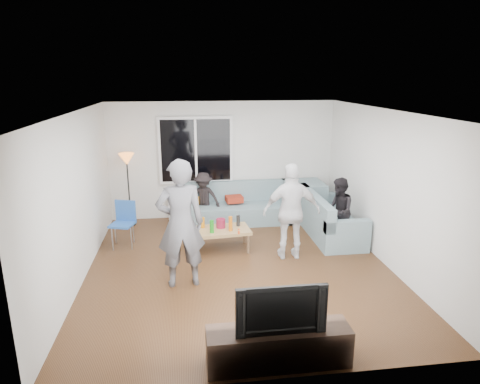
{
  "coord_description": "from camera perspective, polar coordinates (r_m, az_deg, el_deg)",
  "views": [
    {
      "loc": [
        -0.83,
        -6.43,
        3.12
      ],
      "look_at": [
        0.1,
        0.6,
        1.15
      ],
      "focal_mm": 31.32,
      "sensor_mm": 36.0,
      "label": 1
    }
  ],
  "objects": [
    {
      "name": "radiator",
      "position": [
        9.51,
        -5.82,
        -1.74
      ],
      "size": [
        1.3,
        0.12,
        0.62
      ],
      "primitive_type": "cube",
      "color": "silver",
      "rests_on": "floor"
    },
    {
      "name": "side_chair",
      "position": [
        8.16,
        -15.74,
        -4.34
      ],
      "size": [
        0.5,
        0.5,
        0.86
      ],
      "primitive_type": null,
      "rotation": [
        0.0,
        0.0,
        -0.32
      ],
      "color": "#295EB5",
      "rests_on": "floor"
    },
    {
      "name": "window_mullion",
      "position": [
        9.21,
        -6.03,
        5.63
      ],
      "size": [
        0.05,
        0.03,
        1.35
      ],
      "primitive_type": "cube",
      "color": "white",
      "rests_on": "window_frame"
    },
    {
      "name": "bottle_d",
      "position": [
        7.61,
        -1.3,
        -4.34
      ],
      "size": [
        0.07,
        0.07,
        0.27
      ],
      "primitive_type": "cylinder",
      "color": "#CA6212",
      "rests_on": "coffee_table"
    },
    {
      "name": "coffee_table",
      "position": [
        7.81,
        -2.77,
        -6.45
      ],
      "size": [
        1.15,
        0.7,
        0.4
      ],
      "primitive_type": "cube",
      "rotation": [
        0.0,
        0.0,
        0.09
      ],
      "color": "#AA7F52",
      "rests_on": "floor"
    },
    {
      "name": "window_glass",
      "position": [
        9.22,
        -6.03,
        5.64
      ],
      "size": [
        1.5,
        0.02,
        1.35
      ],
      "primitive_type": "cube",
      "color": "black",
      "rests_on": "window_frame"
    },
    {
      "name": "wall_left",
      "position": [
        6.89,
        -21.43,
        -0.89
      ],
      "size": [
        0.04,
        5.5,
        2.6
      ],
      "primitive_type": "cube",
      "color": "silver",
      "rests_on": "ground"
    },
    {
      "name": "pitcher",
      "position": [
        7.78,
        -2.63,
        -4.28
      ],
      "size": [
        0.17,
        0.17,
        0.17
      ],
      "primitive_type": "cylinder",
      "color": "maroon",
      "rests_on": "coffee_table"
    },
    {
      "name": "spectator_right",
      "position": [
        8.17,
        13.28,
        -2.56
      ],
      "size": [
        0.59,
        0.7,
        1.29
      ],
      "primitive_type": "imported",
      "rotation": [
        0.0,
        0.0,
        -1.76
      ],
      "color": "black",
      "rests_on": "floor"
    },
    {
      "name": "ceiling",
      "position": [
        6.5,
        -0.18,
        11.11
      ],
      "size": [
        5.0,
        5.5,
        0.04
      ],
      "primitive_type": "cube",
      "color": "white",
      "rests_on": "ground"
    },
    {
      "name": "bottle_b",
      "position": [
        7.54,
        -3.86,
        -4.72
      ],
      "size": [
        0.08,
        0.08,
        0.23
      ],
      "primitive_type": "cylinder",
      "color": "#178218",
      "rests_on": "coffee_table"
    },
    {
      "name": "player_right",
      "position": [
        7.31,
        7.04,
        -2.68
      ],
      "size": [
        1.02,
        0.48,
        1.7
      ],
      "primitive_type": "imported",
      "rotation": [
        0.0,
        0.0,
        3.08
      ],
      "color": "silver",
      "rests_on": "floor"
    },
    {
      "name": "bottle_a",
      "position": [
        7.8,
        -5.09,
        -4.17
      ],
      "size": [
        0.07,
        0.07,
        0.2
      ],
      "primitive_type": "cylinder",
      "color": "orange",
      "rests_on": "coffee_table"
    },
    {
      "name": "sofa_right_section",
      "position": [
        8.62,
        12.2,
        -3.06
      ],
      "size": [
        2.0,
        0.85,
        0.85
      ],
      "primitive_type": null,
      "rotation": [
        0.0,
        0.0,
        1.57
      ],
      "color": "slate",
      "rests_on": "floor"
    },
    {
      "name": "television",
      "position": [
        4.7,
        5.4,
        -15.2
      ],
      "size": [
        0.99,
        0.13,
        0.57
      ],
      "primitive_type": "imported",
      "color": "black",
      "rests_on": "tv_console"
    },
    {
      "name": "wall_front",
      "position": [
        4.17,
        4.82,
        -10.42
      ],
      "size": [
        5.0,
        0.04,
        2.6
      ],
      "primitive_type": "cube",
      "color": "silver",
      "rests_on": "ground"
    },
    {
      "name": "vase",
      "position": [
        9.37,
        -7.67,
        0.4
      ],
      "size": [
        0.18,
        0.18,
        0.15
      ],
      "primitive_type": "imported",
      "rotation": [
        0.0,
        0.0,
        -0.28
      ],
      "color": "silver",
      "rests_on": "radiator"
    },
    {
      "name": "sofa_back_section",
      "position": [
        9.18,
        -0.24,
        -1.55
      ],
      "size": [
        2.3,
        0.85,
        0.85
      ],
      "primitive_type": null,
      "color": "slate",
      "rests_on": "floor"
    },
    {
      "name": "cushion_red",
      "position": [
        9.2,
        -0.8,
        -0.95
      ],
      "size": [
        0.39,
        0.34,
        0.13
      ],
      "primitive_type": "cube",
      "rotation": [
        0.0,
        0.0,
        0.11
      ],
      "color": "maroon",
      "rests_on": "sofa_back_section"
    },
    {
      "name": "wall_back",
      "position": [
        9.42,
        -2.35,
        4.37
      ],
      "size": [
        5.0,
        0.04,
        2.6
      ],
      "primitive_type": "cube",
      "color": "silver",
      "rests_on": "ground"
    },
    {
      "name": "bottle_e",
      "position": [
        7.86,
        -0.25,
        -3.92
      ],
      "size": [
        0.07,
        0.07,
        0.21
      ],
      "primitive_type": "cylinder",
      "color": "black",
      "rests_on": "coffee_table"
    },
    {
      "name": "sofa_corner",
      "position": [
        9.47,
        8.64,
        -1.19
      ],
      "size": [
        0.85,
        0.85,
        0.85
      ],
      "primitive_type": "cube",
      "color": "slate",
      "rests_on": "floor"
    },
    {
      "name": "spectator_back",
      "position": [
        9.1,
        -4.99,
        -0.83
      ],
      "size": [
        0.83,
        0.63,
        1.13
      ],
      "primitive_type": "imported",
      "rotation": [
        0.0,
        0.0,
        -0.31
      ],
      "color": "black",
      "rests_on": "floor"
    },
    {
      "name": "floor",
      "position": [
        7.21,
        -0.16,
        -10.31
      ],
      "size": [
        5.0,
        5.5,
        0.04
      ],
      "primitive_type": "cube",
      "color": "#56351C",
      "rests_on": "ground"
    },
    {
      "name": "tv_console",
      "position": [
        4.98,
        5.25,
        -20.2
      ],
      "size": [
        1.6,
        0.4,
        0.44
      ],
      "primitive_type": "cube",
      "color": "#322019",
      "rests_on": "floor"
    },
    {
      "name": "floor_lamp",
      "position": [
        9.19,
        -14.91,
        0.25
      ],
      "size": [
        0.32,
        0.32,
        1.56
      ],
      "primitive_type": null,
      "color": "orange",
      "rests_on": "floor"
    },
    {
      "name": "cushion_yellow",
      "position": [
        9.07,
        -6.81,
        -1.32
      ],
      "size": [
        0.41,
        0.35,
        0.14
      ],
      "primitive_type": "cube",
      "rotation": [
        0.0,
        0.0,
        -0.09
      ],
      "color": "#C5801C",
      "rests_on": "sofa_back_section"
    },
    {
      "name": "potted_plant",
      "position": [
        9.35,
        -4.93,
        1.16
      ],
      "size": [
        0.23,
        0.2,
        0.38
      ],
      "primitive_type": "imported",
      "rotation": [
        0.0,
        0.0,
        0.16
      ],
      "color": "#336C2B",
      "rests_on": "radiator"
    },
    {
      "name": "player_left",
      "position": [
        6.32,
        -8.09,
        -4.32
      ],
      "size": [
        0.77,
        0.55,
        1.98
      ],
      "primitive_type": "imported",
      "rotation": [
        0.0,
        0.0,
        3.24
      ],
      "color": "#535359",
      "rests_on": "floor"
    },
    {
      "name": "wall_right",
      "position": [
        7.48,
        19.35,
        0.54
      ],
      "size": [
        0.04,
        5.5,
        2.6
      ],
      "primitive_type": "cube",
      "color": "silver",
      "rests_on": "ground"
    },
    {
      "name": "window_frame",
      "position": [
        9.26,
        -6.04,
        5.68
      ],
      "size": [
        1.62,
        0.06,
        1.47
      ],
      "primitive_type": "cube",
      "color": "white",
      "rests_on": "wall_back"
    }
  ]
}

